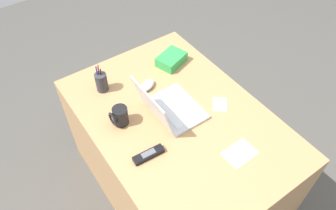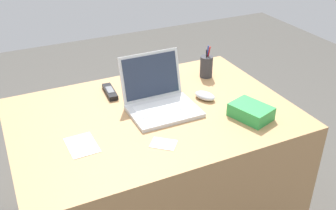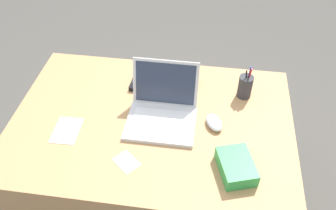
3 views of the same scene
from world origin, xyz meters
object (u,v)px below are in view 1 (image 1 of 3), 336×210
(coffee_mug_white, at_px, (120,116))
(snack_bag, at_px, (171,59))
(computer_mouse, at_px, (147,85))
(pen_holder, at_px, (101,82))
(cordless_phone, at_px, (149,155))
(laptop, at_px, (169,108))

(coffee_mug_white, distance_m, snack_bag, 0.55)
(computer_mouse, xyz_separation_m, pen_holder, (0.13, 0.22, 0.04))
(cordless_phone, bearing_deg, coffee_mug_white, 1.66)
(coffee_mug_white, relative_size, pen_holder, 0.62)
(computer_mouse, bearing_deg, laptop, 152.13)
(coffee_mug_white, bearing_deg, laptop, -111.08)
(pen_holder, bearing_deg, cordless_phone, 176.86)
(cordless_phone, relative_size, snack_bag, 0.92)
(laptop, height_order, computer_mouse, laptop)
(coffee_mug_white, xyz_separation_m, cordless_phone, (-0.26, -0.01, -0.04))
(computer_mouse, bearing_deg, pen_holder, 34.07)
(cordless_phone, bearing_deg, laptop, -54.81)
(cordless_phone, bearing_deg, snack_bag, -44.37)
(computer_mouse, relative_size, snack_bag, 0.62)
(laptop, distance_m, coffee_mug_white, 0.26)
(laptop, distance_m, computer_mouse, 0.24)
(laptop, height_order, snack_bag, laptop)
(pen_holder, bearing_deg, coffee_mug_white, 172.39)
(laptop, relative_size, pen_holder, 1.80)
(computer_mouse, bearing_deg, cordless_phone, 123.66)
(cordless_phone, distance_m, pen_holder, 0.54)
(laptop, relative_size, cordless_phone, 1.92)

